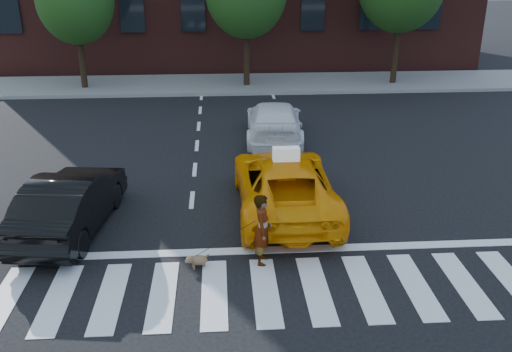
{
  "coord_description": "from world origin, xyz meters",
  "views": [
    {
      "loc": [
        -0.81,
        -9.44,
        6.31
      ],
      "look_at": [
        0.03,
        3.29,
        1.1
      ],
      "focal_mm": 40.0,
      "sensor_mm": 36.0,
      "label": 1
    }
  ],
  "objects_px": {
    "black_sedan": "(70,202)",
    "dog": "(196,260)",
    "woman": "(263,229)",
    "taxi": "(284,184)",
    "white_suv": "(274,121)"
  },
  "relations": [
    {
      "from": "woman",
      "to": "dog",
      "type": "xyz_separation_m",
      "value": [
        -1.39,
        -0.13,
        -0.61
      ]
    },
    {
      "from": "dog",
      "to": "taxi",
      "type": "bearing_deg",
      "value": 31.63
    },
    {
      "from": "taxi",
      "to": "white_suv",
      "type": "height_order",
      "value": "taxi"
    },
    {
      "from": "woman",
      "to": "taxi",
      "type": "bearing_deg",
      "value": -5.66
    },
    {
      "from": "white_suv",
      "to": "taxi",
      "type": "bearing_deg",
      "value": 91.13
    },
    {
      "from": "black_sedan",
      "to": "white_suv",
      "type": "height_order",
      "value": "black_sedan"
    },
    {
      "from": "white_suv",
      "to": "dog",
      "type": "xyz_separation_m",
      "value": [
        -2.42,
        -8.27,
        -0.49
      ]
    },
    {
      "from": "taxi",
      "to": "woman",
      "type": "relative_size",
      "value": 3.27
    },
    {
      "from": "woman",
      "to": "dog",
      "type": "distance_m",
      "value": 1.53
    },
    {
      "from": "black_sedan",
      "to": "dog",
      "type": "distance_m",
      "value": 3.6
    },
    {
      "from": "black_sedan",
      "to": "taxi",
      "type": "bearing_deg",
      "value": -164.64
    },
    {
      "from": "white_suv",
      "to": "dog",
      "type": "bearing_deg",
      "value": 77.65
    },
    {
      "from": "taxi",
      "to": "dog",
      "type": "distance_m",
      "value": 3.48
    },
    {
      "from": "black_sedan",
      "to": "dog",
      "type": "xyz_separation_m",
      "value": [
        2.98,
        -1.95,
        -0.53
      ]
    },
    {
      "from": "woman",
      "to": "dog",
      "type": "relative_size",
      "value": 3.03
    }
  ]
}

